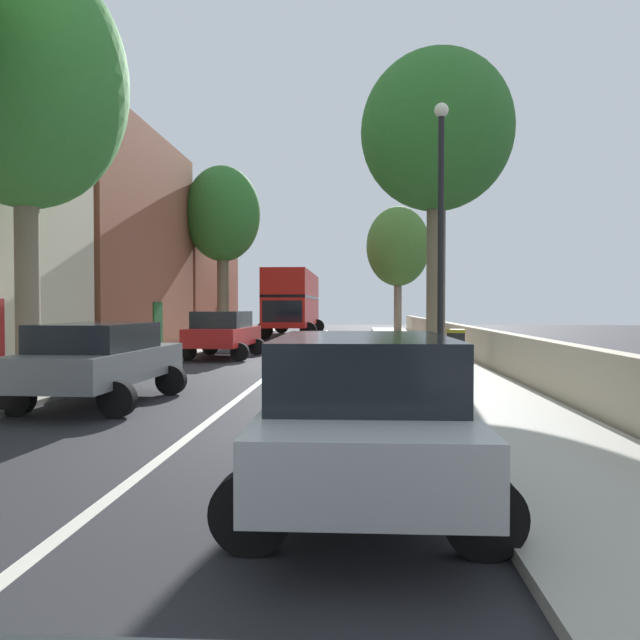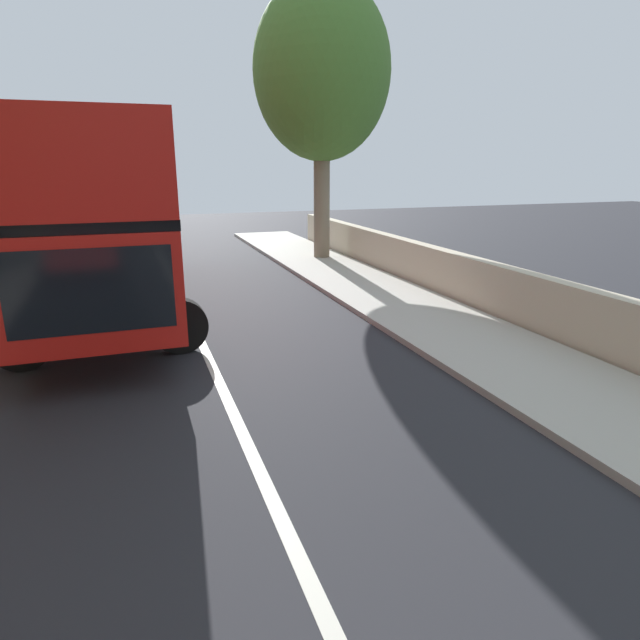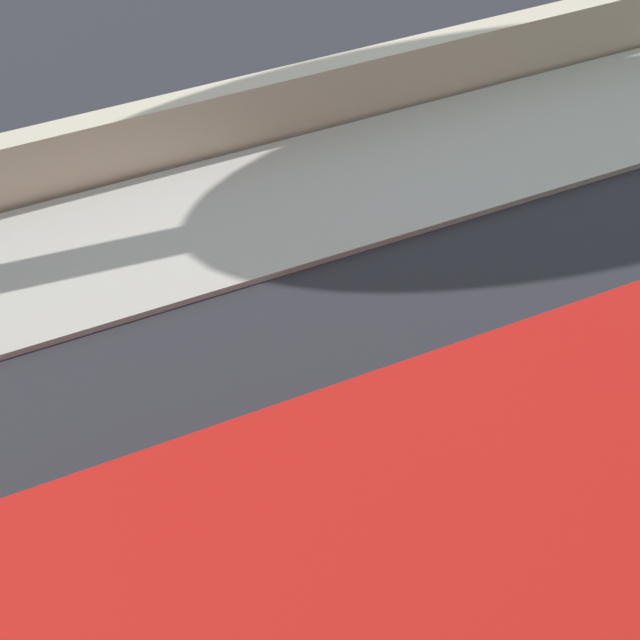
# 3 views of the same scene
# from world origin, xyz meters

# --- Properties ---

